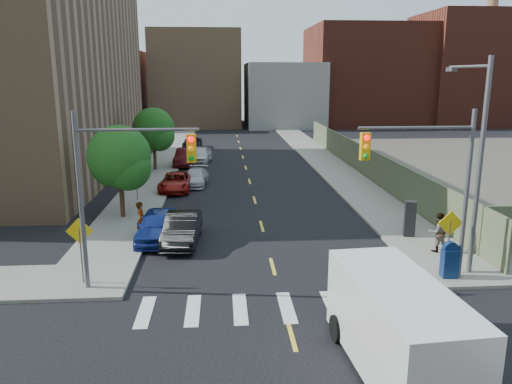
{
  "coord_description": "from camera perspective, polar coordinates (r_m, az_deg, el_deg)",
  "views": [
    {
      "loc": [
        -2.18,
        -12.59,
        8.29
      ],
      "look_at": [
        -0.33,
        13.91,
        2.0
      ],
      "focal_mm": 35.0,
      "sensor_mm": 36.0,
      "label": 1
    }
  ],
  "objects": [
    {
      "name": "ground",
      "position": [
        15.23,
        5.2,
        -19.71
      ],
      "size": [
        160.0,
        160.0,
        0.0
      ],
      "primitive_type": "plane",
      "color": "black",
      "rests_on": "ground"
    },
    {
      "name": "warn_sign_nw",
      "position": [
        20.87,
        -19.49,
        -5.02
      ],
      "size": [
        1.06,
        0.06,
        2.83
      ],
      "color": "#59595E",
      "rests_on": "ground"
    },
    {
      "name": "parked_car_grey",
      "position": [
        57.77,
        -7.3,
        5.58
      ],
      "size": [
        2.14,
        4.48,
        1.23
      ],
      "primitive_type": "imported",
      "rotation": [
        0.0,
        0.0,
        -0.02
      ],
      "color": "black",
      "rests_on": "ground"
    },
    {
      "name": "signal_ne",
      "position": [
        20.65,
        19.38,
        2.06
      ],
      "size": [
        4.59,
        0.3,
        7.0
      ],
      "color": "#59595E",
      "rests_on": "ground"
    },
    {
      "name": "parked_car_silver",
      "position": [
        38.35,
        -6.94,
        1.69
      ],
      "size": [
        2.15,
        4.43,
        1.24
      ],
      "primitive_type": "imported",
      "rotation": [
        0.0,
        0.0,
        -0.1
      ],
      "color": "#ABAEB3",
      "rests_on": "ground"
    },
    {
      "name": "signal_nw",
      "position": [
        19.35,
        -15.26,
        1.63
      ],
      "size": [
        4.59,
        0.3,
        7.0
      ],
      "color": "#59595E",
      "rests_on": "ground"
    },
    {
      "name": "pedestrian_east",
      "position": [
        24.9,
        20.08,
        -4.34
      ],
      "size": [
        0.96,
        0.78,
        1.86
      ],
      "primitive_type": "imported",
      "rotation": [
        0.0,
        0.0,
        3.23
      ],
      "color": "gray",
      "rests_on": "sidewalk_ne"
    },
    {
      "name": "smokestack",
      "position": [
        93.84,
        25.08,
        15.61
      ],
      "size": [
        1.8,
        1.8,
        28.0
      ],
      "primitive_type": "cylinder",
      "color": "#8C6B4C",
      "rests_on": "ground"
    },
    {
      "name": "warn_sign_ne",
      "position": [
        22.19,
        21.27,
        -4.1
      ],
      "size": [
        1.06,
        0.06,
        2.83
      ],
      "color": "#59595E",
      "rests_on": "ground"
    },
    {
      "name": "cargo_van",
      "position": [
        15.1,
        15.62,
        -14.25
      ],
      "size": [
        2.85,
        6.1,
        2.72
      ],
      "rotation": [
        0.0,
        0.0,
        0.08
      ],
      "color": "white",
      "rests_on": "ground"
    },
    {
      "name": "sidewalk_nw",
      "position": [
        55.0,
        -9.8,
        4.54
      ],
      "size": [
        3.5,
        73.0,
        0.15
      ],
      "primitive_type": "cube",
      "color": "gray",
      "rests_on": "ground"
    },
    {
      "name": "parked_car_blue",
      "position": [
        25.92,
        -11.2,
        -3.77
      ],
      "size": [
        2.03,
        4.69,
        1.58
      ],
      "primitive_type": "imported",
      "rotation": [
        0.0,
        0.0,
        -0.04
      ],
      "color": "navy",
      "rests_on": "ground"
    },
    {
      "name": "bg_bldg_midwest",
      "position": [
        84.68,
        -6.76,
        12.7
      ],
      "size": [
        14.0,
        16.0,
        15.0
      ],
      "primitive_type": "cube",
      "color": "#8C6B4C",
      "rests_on": "ground"
    },
    {
      "name": "tree_west_far",
      "position": [
        44.29,
        -11.62,
        6.81
      ],
      "size": [
        3.66,
        3.64,
        5.52
      ],
      "color": "#332114",
      "rests_on": "ground"
    },
    {
      "name": "parked_car_black",
      "position": [
        25.26,
        -8.42,
        -4.18
      ],
      "size": [
        1.86,
        4.67,
        1.51
      ],
      "primitive_type": "imported",
      "rotation": [
        0.0,
        0.0,
        -0.06
      ],
      "color": "black",
      "rests_on": "ground"
    },
    {
      "name": "parked_car_red",
      "position": [
        36.74,
        -9.1,
        1.16
      ],
      "size": [
        2.45,
        4.84,
        1.31
      ],
      "primitive_type": "imported",
      "rotation": [
        0.0,
        0.0,
        -0.06
      ],
      "color": "maroon",
      "rests_on": "ground"
    },
    {
      "name": "bg_bldg_fareast",
      "position": [
        91.85,
        22.52,
        12.78
      ],
      "size": [
        14.0,
        16.0,
        18.0
      ],
      "primitive_type": "cube",
      "color": "#592319",
      "rests_on": "ground"
    },
    {
      "name": "bg_bldg_center",
      "position": [
        83.28,
        3.08,
        11.04
      ],
      "size": [
        12.0,
        16.0,
        10.0
      ],
      "primitive_type": "cube",
      "color": "gray",
      "rests_on": "ground"
    },
    {
      "name": "fence_north",
      "position": [
        42.85,
        12.04,
        3.57
      ],
      "size": [
        0.12,
        44.0,
        2.5
      ],
      "primitive_type": "cube",
      "color": "#576043",
      "rests_on": "ground"
    },
    {
      "name": "mailbox",
      "position": [
        22.05,
        21.27,
        -7.24
      ],
      "size": [
        0.64,
        0.5,
        1.53
      ],
      "rotation": [
        0.0,
        0.0,
        -0.04
      ],
      "color": "navy",
      "rests_on": "sidewalk_ne"
    },
    {
      "name": "payphone",
      "position": [
        26.77,
        17.16,
        -2.92
      ],
      "size": [
        0.64,
        0.56,
        1.85
      ],
      "primitive_type": "cube",
      "rotation": [
        0.0,
        0.0,
        -0.23
      ],
      "color": "black",
      "rests_on": "sidewalk_ne"
    },
    {
      "name": "bg_bldg_east",
      "position": [
        87.98,
        12.26,
        12.84
      ],
      "size": [
        18.0,
        18.0,
        16.0
      ],
      "primitive_type": "cube",
      "color": "#592319",
      "rests_on": "ground"
    },
    {
      "name": "bg_bldg_west",
      "position": [
        84.97,
        -17.84,
        11.16
      ],
      "size": [
        14.0,
        18.0,
        12.0
      ],
      "primitive_type": "cube",
      "color": "#592319",
      "rests_on": "ground"
    },
    {
      "name": "parked_car_maroon",
      "position": [
        46.72,
        -8.04,
        3.96
      ],
      "size": [
        2.05,
        4.92,
        1.58
      ],
      "primitive_type": "imported",
      "rotation": [
        0.0,
        0.0,
        -0.08
      ],
      "color": "#3F0C0E",
      "rests_on": "ground"
    },
    {
      "name": "streetlight_ne",
      "position": [
        22.3,
        23.87,
        4.27
      ],
      "size": [
        0.25,
        3.7,
        9.0
      ],
      "color": "#59595E",
      "rests_on": "ground"
    },
    {
      "name": "parked_car_white",
      "position": [
        47.95,
        -6.38,
        4.24
      ],
      "size": [
        2.33,
        4.79,
        1.58
      ],
      "primitive_type": "imported",
      "rotation": [
        0.0,
        0.0,
        -0.1
      ],
      "color": "silver",
      "rests_on": "ground"
    },
    {
      "name": "tree_west_near",
      "position": [
        29.62,
        -15.31,
        3.5
      ],
      "size": [
        3.66,
        3.64,
        5.52
      ],
      "color": "#332114",
      "rests_on": "ground"
    },
    {
      "name": "pedestrian_west",
      "position": [
        25.92,
        -13.0,
        -3.14
      ],
      "size": [
        0.52,
        0.73,
        1.89
      ],
      "primitive_type": "imported",
      "rotation": [
        0.0,
        0.0,
        1.68
      ],
      "color": "gray",
      "rests_on": "sidewalk_nw"
    },
    {
      "name": "warn_sign_midwest",
      "position": [
        33.67,
        -13.54,
        2.17
      ],
      "size": [
        1.06,
        0.06,
        2.83
      ],
      "color": "#59595E",
      "rests_on": "ground"
    },
    {
      "name": "sidewalk_ne",
      "position": [
        55.61,
        6.35,
        4.75
      ],
      "size": [
        3.5,
        73.0,
        0.15
      ],
      "primitive_type": "cube",
      "color": "gray",
      "rests_on": "ground"
    }
  ]
}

